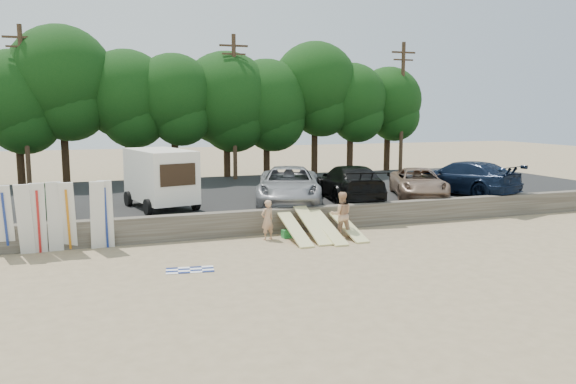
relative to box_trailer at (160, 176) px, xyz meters
name	(u,v)px	position (x,y,z in m)	size (l,w,h in m)	color
ground	(290,250)	(3.78, -6.56, -2.16)	(120.00, 120.00, 0.00)	tan
seawall	(266,222)	(3.78, -3.56, -1.66)	(44.00, 0.50, 1.00)	#6B6356
parking_lot	(224,199)	(3.78, 3.94, -1.81)	(44.00, 14.50, 0.70)	#282828
treeline	(193,93)	(3.45, 10.96, 3.96)	(32.19, 6.23, 9.33)	#382616
utility_poles	(234,104)	(5.78, 9.44, 3.27)	(25.80, 0.26, 9.00)	#473321
box_trailer	(160,176)	(0.00, 0.00, 0.00)	(3.07, 4.46, 2.61)	white
car_1	(43,199)	(-4.81, -0.64, -0.71)	(1.78, 4.43, 1.51)	#12331D
car_2	(289,185)	(5.79, -0.73, -0.60)	(2.85, 6.18, 1.72)	#959499
car_3	(349,182)	(8.96, -0.61, -0.61)	(2.38, 5.86, 1.70)	black
car_4	(418,183)	(12.64, -0.97, -0.74)	(2.39, 5.17, 1.44)	#886B56
car_5	(463,177)	(15.40, -0.83, -0.60)	(2.42, 5.96, 1.73)	black
surfboard_upright_0	(5,220)	(-5.77, -4.01, -0.90)	(0.50, 0.06, 2.60)	white
surfboard_upright_1	(25,220)	(-5.14, -4.20, -0.89)	(0.50, 0.06, 2.60)	white
surfboard_upright_2	(38,218)	(-4.71, -4.14, -0.88)	(0.50, 0.06, 2.60)	white
surfboard_upright_3	(55,217)	(-4.18, -4.07, -0.88)	(0.50, 0.06, 2.60)	white
surfboard_upright_4	(68,217)	(-3.74, -4.06, -0.89)	(0.50, 0.06, 2.60)	white
surfboard_upright_5	(98,215)	(-2.75, -4.19, -0.89)	(0.50, 0.06, 2.60)	white
surfboard_upright_6	(106,214)	(-2.46, -4.13, -0.88)	(0.50, 0.06, 2.60)	white
surfboard_low_0	(294,228)	(4.47, -5.08, -1.69)	(0.56, 3.00, 0.07)	beige
surfboard_low_1	(312,225)	(5.25, -5.01, -1.62)	(0.56, 3.00, 0.07)	beige
surfboard_low_2	(327,227)	(5.79, -5.25, -1.70)	(0.56, 3.00, 0.07)	beige
surfboard_low_3	(347,226)	(6.75, -5.06, -1.75)	(0.56, 3.00, 0.07)	beige
beachgoer_a	(267,220)	(3.52, -4.64, -1.38)	(0.57, 0.38, 1.57)	tan
beachgoer_b	(341,215)	(6.41, -5.22, -1.25)	(0.89, 0.69, 1.83)	tan
cooler	(287,234)	(4.33, -4.61, -2.00)	(0.38, 0.30, 0.32)	green
gear_bag	(298,232)	(4.97, -4.16, -2.05)	(0.30, 0.25, 0.22)	orange
beach_towel	(190,270)	(-0.08, -7.92, -2.16)	(1.50, 1.50, 0.00)	white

